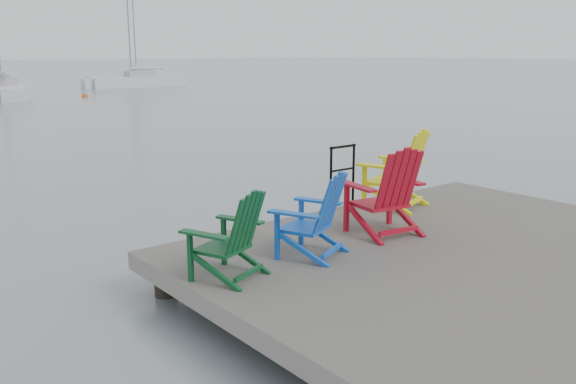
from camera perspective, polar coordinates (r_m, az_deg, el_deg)
ground at (r=7.26m, az=17.11°, el=-9.30°), size 400.00×400.00×0.00m
dock at (r=7.14m, az=17.29°, el=-6.71°), size 6.00×5.00×1.40m
handrail at (r=8.67m, az=5.11°, el=2.04°), size 0.48×0.04×0.90m
chair_green at (r=5.97m, az=-5.33°, el=-3.97°), size 0.85×0.82×0.89m
chair_blue at (r=6.58m, az=2.53°, el=-2.09°), size 0.91×0.87×0.93m
chair_red at (r=7.43m, az=9.26°, el=0.10°), size 0.95×0.90×1.08m
chair_yellow at (r=8.79m, az=10.33°, el=2.15°), size 1.05×1.00×1.11m
sailboat_near at (r=40.31m, az=-25.07°, el=8.52°), size 2.74×7.46×10.21m
sailboat_mid at (r=56.08m, az=-13.95°, el=10.29°), size 5.39×8.75×11.80m
sailboat_far at (r=48.53m, az=-14.00°, el=9.91°), size 6.93×2.16×9.66m
buoy_c at (r=39.04m, az=-18.46°, el=8.44°), size 0.40×0.40×0.40m
buoy_d at (r=39.39m, az=-23.61°, el=8.06°), size 0.34×0.34×0.34m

